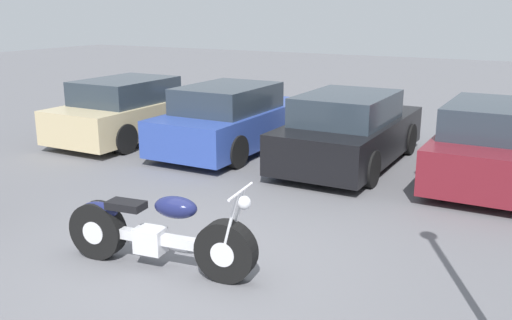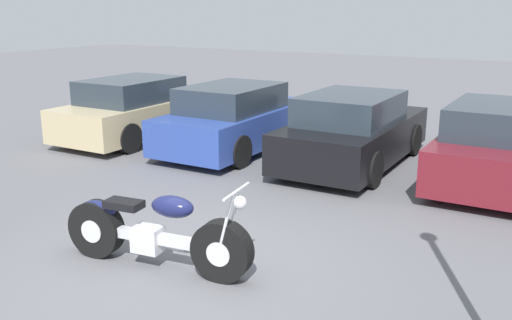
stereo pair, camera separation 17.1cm
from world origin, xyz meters
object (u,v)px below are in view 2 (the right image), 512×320
Objects in this scene: motorcycle at (154,233)px; parked_car_black at (353,131)px; parked_car_blue at (237,119)px; parked_car_champagne at (138,110)px; parked_car_maroon at (499,145)px.

motorcycle is 0.58× the size of parked_car_black.
parked_car_blue is (-2.18, 5.30, 0.23)m from motorcycle.
parked_car_blue is at bearing 112.33° from motorcycle.
parked_car_champagne is 2.57m from parked_car_blue.
parked_car_blue reaches higher than motorcycle.
parked_car_black is at bearing -175.91° from parked_car_maroon.
parked_car_black is at bearing 1.62° from parked_car_blue.
parked_car_blue is at bearing -178.38° from parked_car_black.
parked_car_blue is (2.56, 0.19, 0.00)m from parked_car_champagne.
parked_car_maroon is at bearing 2.86° from parked_car_blue.
parked_car_champagne is (-4.74, 5.11, 0.23)m from motorcycle.
parked_car_maroon is at bearing 62.10° from motorcycle.
parked_car_champagne and parked_car_black have the same top height.
parked_car_champagne is 1.00× the size of parked_car_blue.
motorcycle is 6.98m from parked_car_champagne.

